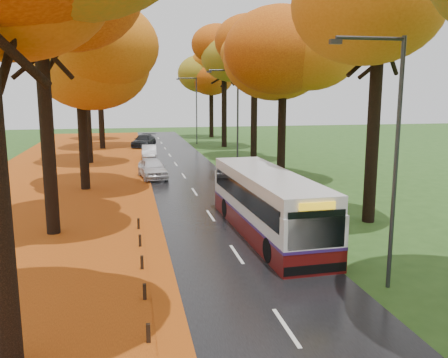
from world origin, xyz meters
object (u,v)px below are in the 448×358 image
object	(u,v)px
streetlamp_far	(194,105)
car_dark	(144,141)
car_silver	(149,152)
bus	(267,202)
streetlamp_mid	(234,113)
car_white	(153,168)
streetlamp_near	(390,145)

from	to	relation	value
streetlamp_far	car_dark	size ratio (longest dim) A/B	1.66
streetlamp_far	car_silver	distance (m)	14.02
streetlamp_far	bus	xyz separation A→B (m)	(-2.00, -37.54, -3.22)
streetlamp_mid	car_white	xyz separation A→B (m)	(-6.30, -0.50, -3.93)
streetlamp_mid	streetlamp_far	distance (m)	22.00
streetlamp_near	car_silver	bearing A→B (deg)	100.73
streetlamp_mid	car_silver	bearing A→B (deg)	121.19
streetlamp_near	car_dark	world-z (taller)	streetlamp_near
bus	car_silver	distance (m)	25.90
streetlamp_near	streetlamp_far	size ratio (longest dim) A/B	1.00
streetlamp_far	car_silver	bearing A→B (deg)	-116.85
streetlamp_near	car_white	world-z (taller)	streetlamp_near
bus	car_white	xyz separation A→B (m)	(-4.30, 15.04, -0.71)
streetlamp_mid	streetlamp_far	bearing A→B (deg)	90.00
car_white	car_dark	size ratio (longest dim) A/B	0.90
bus	car_dark	world-z (taller)	bus
streetlamp_far	car_white	xyz separation A→B (m)	(-6.30, -22.50, -3.93)
bus	streetlamp_far	bearing A→B (deg)	84.71
bus	car_white	size ratio (longest dim) A/B	2.44
streetlamp_near	bus	size ratio (longest dim) A/B	0.75
streetlamp_far	car_dark	distance (m)	7.63
streetlamp_far	bus	world-z (taller)	streetlamp_far
streetlamp_mid	bus	bearing A→B (deg)	-97.32
car_silver	car_white	bearing A→B (deg)	-88.75
car_dark	car_white	bearing A→B (deg)	-71.78
streetlamp_near	bus	bearing A→B (deg)	107.19
streetlamp_mid	bus	distance (m)	16.00
streetlamp_far	streetlamp_mid	bearing A→B (deg)	-90.00
streetlamp_near	car_white	size ratio (longest dim) A/B	1.84
streetlamp_near	streetlamp_far	distance (m)	44.00
bus	car_white	world-z (taller)	bus
streetlamp_far	car_white	distance (m)	23.70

